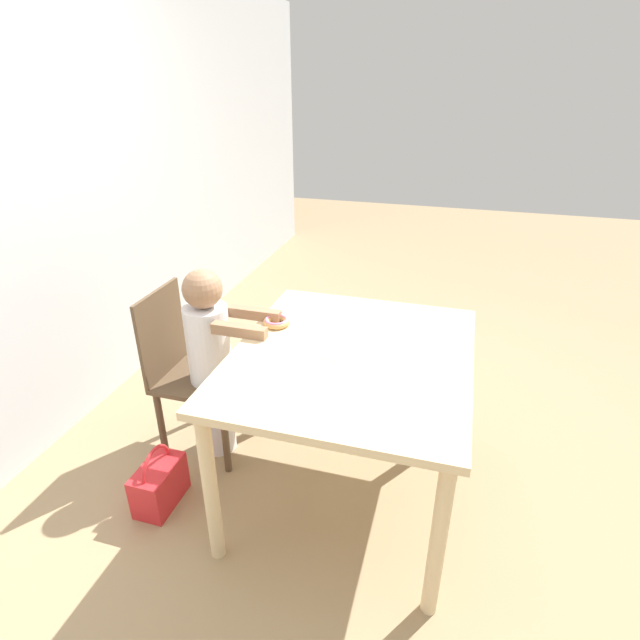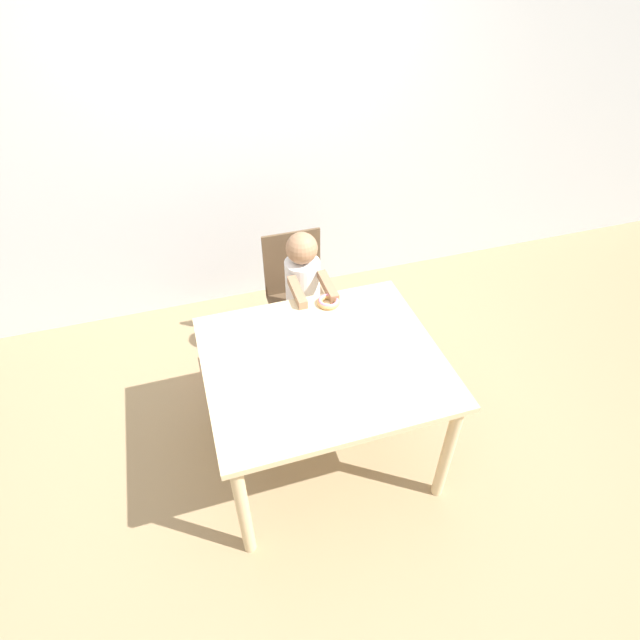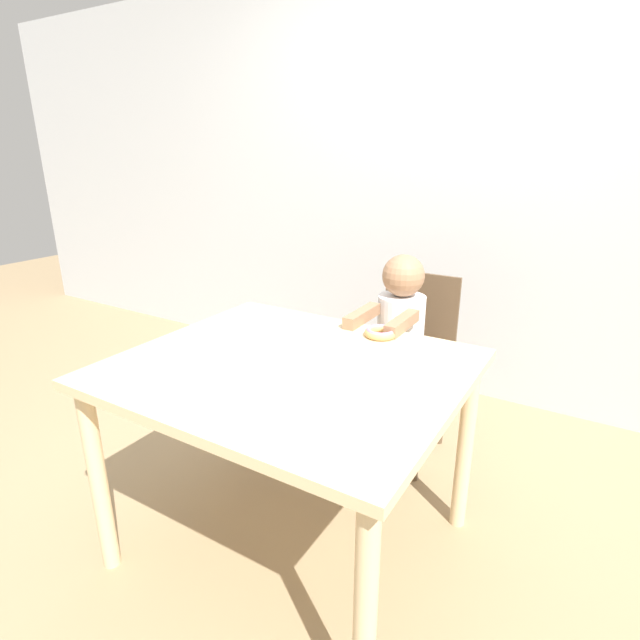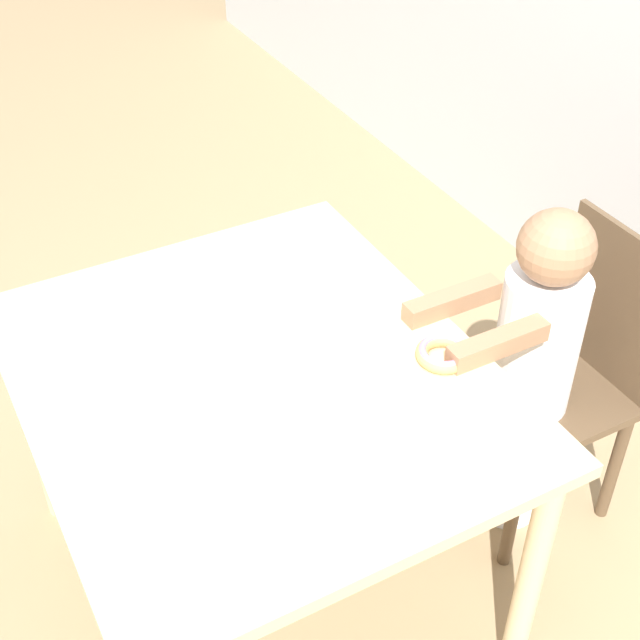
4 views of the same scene
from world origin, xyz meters
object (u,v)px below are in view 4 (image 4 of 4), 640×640
object	(u,v)px
donut	(443,353)
handbag	(448,381)
chair	(562,381)
child_figure	(530,372)

from	to	relation	value
donut	handbag	xyz separation A→B (m)	(-0.49, 0.42, -0.67)
chair	donut	distance (m)	0.57
chair	handbag	distance (m)	0.55
chair	handbag	xyz separation A→B (m)	(-0.44, -0.04, -0.34)
chair	child_figure	world-z (taller)	child_figure
chair	handbag	size ratio (longest dim) A/B	2.79
chair	donut	size ratio (longest dim) A/B	7.04
handbag	child_figure	bearing A→B (deg)	-11.60
child_figure	handbag	size ratio (longest dim) A/B	3.21
donut	handbag	bearing A→B (deg)	139.09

